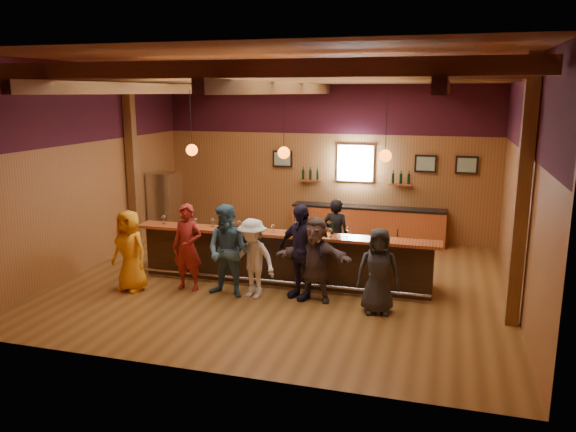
{
  "coord_description": "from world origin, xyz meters",
  "views": [
    {
      "loc": [
        3.15,
        -10.69,
        3.88
      ],
      "look_at": [
        0.0,
        0.3,
        1.35
      ],
      "focal_mm": 35.0,
      "sensor_mm": 36.0,
      "label": 1
    }
  ],
  "objects_px": {
    "customer_dark": "(378,271)",
    "customer_navy": "(301,251)",
    "customer_redvest": "(188,247)",
    "bar_counter": "(287,256)",
    "stainless_fridge": "(165,206)",
    "customer_orange": "(130,251)",
    "customer_denim": "(228,251)",
    "customer_brown": "(315,259)",
    "customer_white": "(253,258)",
    "bartender": "(336,235)",
    "bottle_a": "(307,226)",
    "back_bar_cabinet": "(367,224)",
    "ice_bucket": "(299,228)"
  },
  "relations": [
    {
      "from": "bottle_a",
      "to": "ice_bucket",
      "type": "bearing_deg",
      "value": -129.4
    },
    {
      "from": "bar_counter",
      "to": "customer_navy",
      "type": "bearing_deg",
      "value": -59.58
    },
    {
      "from": "stainless_fridge",
      "to": "customer_orange",
      "type": "relative_size",
      "value": 1.11
    },
    {
      "from": "back_bar_cabinet",
      "to": "bartender",
      "type": "distance_m",
      "value": 2.71
    },
    {
      "from": "customer_dark",
      "to": "bartender",
      "type": "xyz_separation_m",
      "value": [
        -1.2,
        2.17,
        0.04
      ]
    },
    {
      "from": "customer_redvest",
      "to": "customer_white",
      "type": "height_order",
      "value": "customer_redvest"
    },
    {
      "from": "customer_dark",
      "to": "ice_bucket",
      "type": "height_order",
      "value": "customer_dark"
    },
    {
      "from": "customer_dark",
      "to": "customer_brown",
      "type": "bearing_deg",
      "value": 157.0
    },
    {
      "from": "customer_navy",
      "to": "bottle_a",
      "type": "distance_m",
      "value": 0.82
    },
    {
      "from": "customer_orange",
      "to": "customer_brown",
      "type": "height_order",
      "value": "customer_orange"
    },
    {
      "from": "customer_redvest",
      "to": "ice_bucket",
      "type": "height_order",
      "value": "customer_redvest"
    },
    {
      "from": "ice_bucket",
      "to": "bottle_a",
      "type": "bearing_deg",
      "value": 50.6
    },
    {
      "from": "stainless_fridge",
      "to": "customer_white",
      "type": "bearing_deg",
      "value": -43.65
    },
    {
      "from": "customer_dark",
      "to": "bartender",
      "type": "distance_m",
      "value": 2.48
    },
    {
      "from": "back_bar_cabinet",
      "to": "customer_orange",
      "type": "distance_m",
      "value": 6.42
    },
    {
      "from": "customer_redvest",
      "to": "customer_dark",
      "type": "height_order",
      "value": "customer_redvest"
    },
    {
      "from": "customer_dark",
      "to": "customer_navy",
      "type": "bearing_deg",
      "value": 156.98
    },
    {
      "from": "customer_redvest",
      "to": "customer_dark",
      "type": "xyz_separation_m",
      "value": [
        3.79,
        -0.18,
        -0.09
      ]
    },
    {
      "from": "bartender",
      "to": "ice_bucket",
      "type": "xyz_separation_m",
      "value": [
        -0.5,
        -1.21,
        0.41
      ]
    },
    {
      "from": "customer_navy",
      "to": "bartender",
      "type": "distance_m",
      "value": 1.85
    },
    {
      "from": "stainless_fridge",
      "to": "customer_orange",
      "type": "distance_m",
      "value": 4.1
    },
    {
      "from": "bar_counter",
      "to": "customer_dark",
      "type": "relative_size",
      "value": 4.05
    },
    {
      "from": "ice_bucket",
      "to": "bottle_a",
      "type": "relative_size",
      "value": 0.64
    },
    {
      "from": "back_bar_cabinet",
      "to": "bartender",
      "type": "height_order",
      "value": "bartender"
    },
    {
      "from": "customer_white",
      "to": "bartender",
      "type": "bearing_deg",
      "value": 76.7
    },
    {
      "from": "customer_denim",
      "to": "ice_bucket",
      "type": "xyz_separation_m",
      "value": [
        1.17,
        0.9,
        0.32
      ]
    },
    {
      "from": "stainless_fridge",
      "to": "customer_white",
      "type": "height_order",
      "value": "stainless_fridge"
    },
    {
      "from": "bottle_a",
      "to": "customer_white",
      "type": "bearing_deg",
      "value": -129.84
    },
    {
      "from": "bar_counter",
      "to": "back_bar_cabinet",
      "type": "height_order",
      "value": "bar_counter"
    },
    {
      "from": "back_bar_cabinet",
      "to": "customer_dark",
      "type": "relative_size",
      "value": 2.57
    },
    {
      "from": "customer_denim",
      "to": "customer_brown",
      "type": "height_order",
      "value": "customer_denim"
    },
    {
      "from": "customer_navy",
      "to": "bartender",
      "type": "height_order",
      "value": "customer_navy"
    },
    {
      "from": "stainless_fridge",
      "to": "customer_denim",
      "type": "distance_m",
      "value": 4.93
    },
    {
      "from": "bar_counter",
      "to": "customer_white",
      "type": "height_order",
      "value": "customer_white"
    },
    {
      "from": "customer_redvest",
      "to": "customer_navy",
      "type": "height_order",
      "value": "customer_navy"
    },
    {
      "from": "stainless_fridge",
      "to": "customer_redvest",
      "type": "distance_m",
      "value": 4.26
    },
    {
      "from": "stainless_fridge",
      "to": "customer_dark",
      "type": "distance_m",
      "value": 7.2
    },
    {
      "from": "customer_denim",
      "to": "customer_white",
      "type": "distance_m",
      "value": 0.49
    },
    {
      "from": "customer_navy",
      "to": "bottle_a",
      "type": "height_order",
      "value": "customer_navy"
    },
    {
      "from": "customer_denim",
      "to": "stainless_fridge",
      "type": "bearing_deg",
      "value": 139.27
    },
    {
      "from": "stainless_fridge",
      "to": "customer_brown",
      "type": "distance_m",
      "value": 6.03
    },
    {
      "from": "customer_redvest",
      "to": "customer_brown",
      "type": "height_order",
      "value": "customer_redvest"
    },
    {
      "from": "bottle_a",
      "to": "customer_denim",
      "type": "bearing_deg",
      "value": -141.04
    },
    {
      "from": "back_bar_cabinet",
      "to": "customer_redvest",
      "type": "bearing_deg",
      "value": -122.08
    },
    {
      "from": "customer_orange",
      "to": "customer_brown",
      "type": "xyz_separation_m",
      "value": [
        3.66,
        0.46,
        -0.0
      ]
    },
    {
      "from": "customer_redvest",
      "to": "customer_dark",
      "type": "distance_m",
      "value": 3.79
    },
    {
      "from": "bar_counter",
      "to": "customer_dark",
      "type": "height_order",
      "value": "customer_dark"
    },
    {
      "from": "customer_navy",
      "to": "customer_redvest",
      "type": "bearing_deg",
      "value": -147.31
    },
    {
      "from": "back_bar_cabinet",
      "to": "customer_dark",
      "type": "xyz_separation_m",
      "value": [
        0.87,
        -4.83,
        0.3
      ]
    },
    {
      "from": "back_bar_cabinet",
      "to": "customer_dark",
      "type": "height_order",
      "value": "customer_dark"
    }
  ]
}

